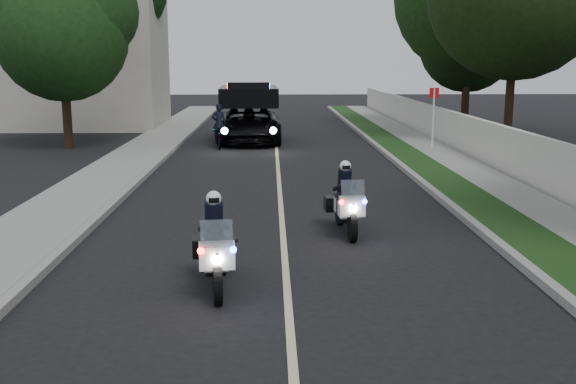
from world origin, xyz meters
The scene contains 20 objects.
ground centered at (0.00, 0.00, 0.00)m, with size 120.00×120.00×0.00m, color black.
curb_right centered at (4.10, 10.00, 0.07)m, with size 0.20×60.00×0.15m, color gray.
grass_verge centered at (4.80, 10.00, 0.08)m, with size 1.20×60.00×0.16m, color #193814.
sidewalk_right centered at (6.10, 10.00, 0.08)m, with size 1.40×60.00×0.16m, color gray.
property_wall centered at (7.10, 10.00, 0.75)m, with size 0.22×60.00×1.50m, color beige.
curb_left centered at (-4.10, 10.00, 0.07)m, with size 0.20×60.00×0.15m, color gray.
sidewalk_left centered at (-5.20, 10.00, 0.08)m, with size 2.00×60.00×0.16m, color gray.
building_far centered at (-10.00, 26.00, 3.50)m, with size 8.00×6.00×7.00m, color #A8A396.
lane_marking centered at (0.00, 10.00, 0.00)m, with size 0.12×50.00×0.01m, color #BFB78C.
police_moto_left centered at (-1.13, 0.05, 0.00)m, with size 0.63×1.81×1.54m, color silver, non-canonical shape.
police_moto_right centered at (1.31, 3.42, 0.00)m, with size 0.62×1.77×1.50m, color silver, non-canonical shape.
police_suv centered at (-1.17, 19.17, 0.00)m, with size 2.67×5.76×2.80m, color black.
bicycle centered at (-2.32, 17.05, 0.00)m, with size 0.55×1.58×0.83m, color black.
cyclist centered at (-2.32, 17.05, 0.00)m, with size 0.58×0.39×1.61m, color black.
sign_post centered at (6.00, 15.48, 0.00)m, with size 0.40×0.40×2.57m, color #AB1E0C, non-canonical shape.
tree_right_c centered at (9.98, 18.46, 0.00)m, with size 7.37×7.37×12.28m, color black, non-canonical shape.
tree_right_d centered at (9.87, 24.56, 0.00)m, with size 7.77×7.77×12.96m, color #1D3F15, non-canonical shape.
tree_right_e centered at (10.14, 25.62, 0.00)m, with size 5.09×5.09×8.49m, color black, non-canonical shape.
tree_left_near centered at (-8.45, 17.23, 0.00)m, with size 5.22×5.22×8.71m, color #173B13, non-canonical shape.
tree_left_far centered at (-9.41, 25.30, 0.00)m, with size 6.91×6.91×11.52m, color #133510, non-canonical shape.
Camera 1 is at (-0.25, -10.11, 3.54)m, focal length 41.84 mm.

